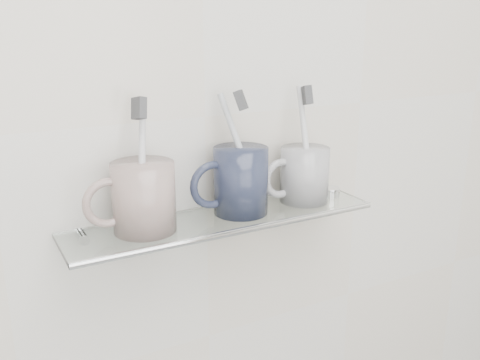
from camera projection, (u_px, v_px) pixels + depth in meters
wall_back at (205, 117)px, 0.85m from camera, size 2.50×0.00×2.50m
shelf_glass at (223, 219)px, 0.84m from camera, size 0.50×0.12×0.01m
shelf_rail at (240, 231)px, 0.80m from camera, size 0.50×0.01×0.01m
bracket_left at (83, 240)px, 0.79m from camera, size 0.02×0.03×0.02m
bracket_right at (314, 197)px, 0.98m from camera, size 0.02×0.03×0.02m
mug_left at (144, 197)px, 0.77m from camera, size 0.11×0.11×0.10m
mug_left_handle at (108, 203)px, 0.75m from camera, size 0.07×0.01×0.07m
toothbrush_left at (142, 164)px, 0.76m from camera, size 0.04×0.06×0.19m
bristles_left at (139, 108)px, 0.74m from camera, size 0.02×0.03×0.04m
mug_center at (241, 181)px, 0.85m from camera, size 0.09×0.09×0.11m
mug_center_handle at (213, 185)px, 0.82m from camera, size 0.08×0.01×0.08m
toothbrush_center at (241, 152)px, 0.83m from camera, size 0.06×0.07×0.18m
bristles_center at (241, 100)px, 0.81m from camera, size 0.03×0.03×0.03m
mug_right at (304, 175)px, 0.91m from camera, size 0.10×0.10×0.09m
mug_right_handle at (281, 178)px, 0.88m from camera, size 0.07×0.01×0.07m
toothbrush_right at (306, 143)px, 0.89m from camera, size 0.02×0.06×0.19m
bristles_right at (307, 95)px, 0.87m from camera, size 0.02×0.03×0.03m
chrome_cap at (329, 192)px, 0.94m from camera, size 0.04×0.04×0.01m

